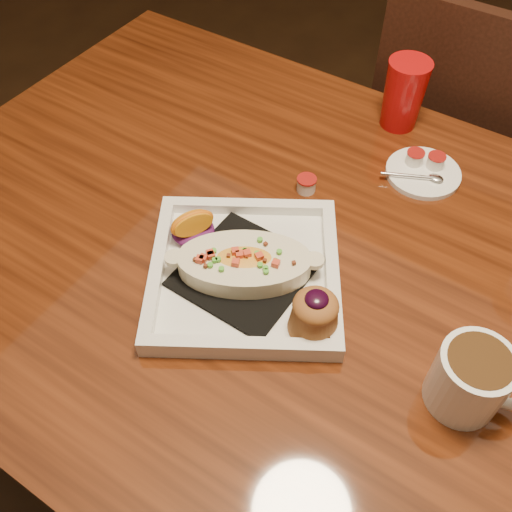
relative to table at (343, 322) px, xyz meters
The scene contains 8 objects.
floor 0.65m from the table, ahead, with size 7.00×7.00×0.00m, color black.
table is the anchor object (origin of this frame).
chair_far 0.65m from the table, 90.00° to the left, with size 0.42×0.42×0.93m.
plate 0.19m from the table, 148.17° to the right, with size 0.36×0.36×0.08m.
coffee_mug 0.26m from the table, 22.68° to the right, with size 0.12×0.09×0.09m.
saucer 0.29m from the table, 91.39° to the left, with size 0.13×0.13×0.08m.
creamer_loose 0.23m from the table, 138.42° to the left, with size 0.03×0.03×0.03m.
red_tumbler 0.42m from the table, 104.46° to the left, with size 0.08×0.08×0.13m, color red.
Camera 1 is at (0.15, -0.48, 1.41)m, focal length 40.00 mm.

